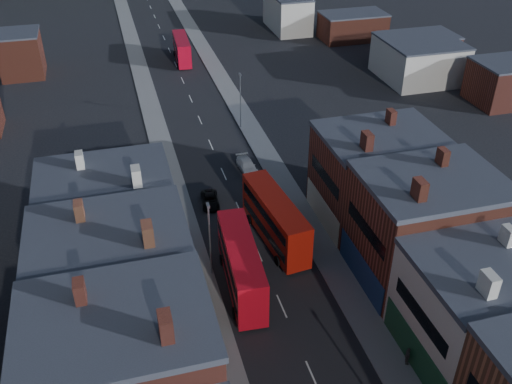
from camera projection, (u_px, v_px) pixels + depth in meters
pavement_west at (169, 173)px, 70.95m from camera, size 3.00×200.00×0.12m
pavement_east at (269, 159)px, 73.83m from camera, size 3.00×200.00×0.12m
lamp_post_2 at (210, 235)px, 52.51m from camera, size 0.25×0.70×8.12m
lamp_post_3 at (240, 97)px, 79.14m from camera, size 0.25×0.70×8.12m
bus_0 at (241, 265)px, 51.99m from camera, size 3.49×11.72×5.00m
bus_1 at (275, 219)px, 58.04m from camera, size 4.01×12.02×5.09m
bus_2 at (182, 49)px, 103.27m from camera, size 3.00×10.35×4.42m
car_2 at (210, 200)px, 64.86m from camera, size 2.29×4.28×1.15m
car_3 at (247, 166)px, 71.21m from camera, size 2.13×4.73×1.35m
ped_3 at (408, 356)px, 45.29m from camera, size 0.80×1.09×1.69m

